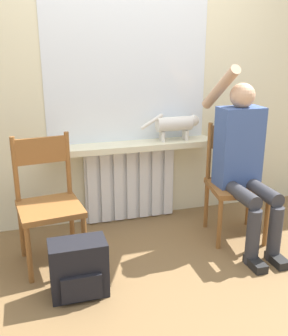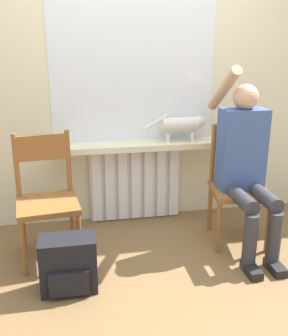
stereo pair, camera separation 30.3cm
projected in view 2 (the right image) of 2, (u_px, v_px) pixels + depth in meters
ground_plane at (164, 292)px, 2.55m from camera, size 12.00×12.00×0.00m
wall_with_window at (133, 66)px, 3.28m from camera, size 7.00×0.06×2.70m
radiator at (135, 183)px, 3.52m from camera, size 0.81×0.08×0.67m
windowsill at (136, 146)px, 3.34m from camera, size 1.44×0.24×0.05m
window_glass at (134, 70)px, 3.26m from camera, size 1.38×0.01×1.19m
chair_left at (47, 197)px, 2.85m from camera, size 0.48×0.48×0.92m
chair_right at (238, 184)px, 3.11m from camera, size 0.49×0.49×0.92m
person at (246, 161)px, 2.93m from camera, size 0.36×0.99×1.39m
cat at (182, 125)px, 3.36m from camera, size 0.53×0.12×0.24m
backpack at (68, 264)px, 2.53m from camera, size 0.36×0.24×0.37m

